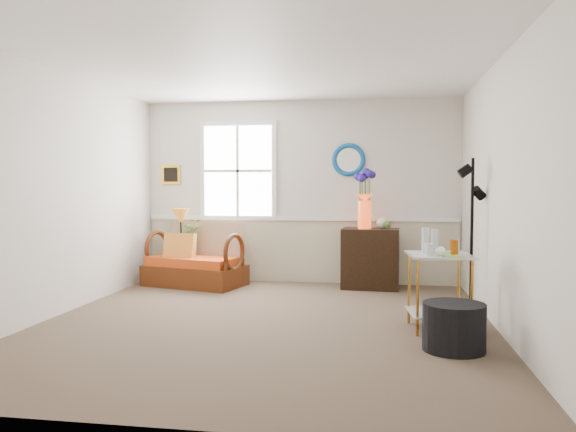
# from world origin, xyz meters

# --- Properties ---
(floor) EXTENTS (4.50, 5.00, 0.01)m
(floor) POSITION_xyz_m (0.00, 0.00, 0.00)
(floor) COLOR brown
(floor) RESTS_ON ground
(ceiling) EXTENTS (4.50, 5.00, 0.01)m
(ceiling) POSITION_xyz_m (0.00, 0.00, 2.60)
(ceiling) COLOR white
(ceiling) RESTS_ON walls
(walls) EXTENTS (4.51, 5.01, 2.60)m
(walls) POSITION_xyz_m (0.00, 0.00, 1.30)
(walls) COLOR silver
(walls) RESTS_ON floor
(wainscot) EXTENTS (4.46, 0.02, 0.90)m
(wainscot) POSITION_xyz_m (0.00, 2.48, 0.45)
(wainscot) COLOR #BDB597
(wainscot) RESTS_ON walls
(chair_rail) EXTENTS (4.46, 0.04, 0.06)m
(chair_rail) POSITION_xyz_m (0.00, 2.47, 0.92)
(chair_rail) COLOR white
(chair_rail) RESTS_ON walls
(window) EXTENTS (1.14, 0.06, 1.44)m
(window) POSITION_xyz_m (-0.90, 2.47, 1.60)
(window) COLOR white
(window) RESTS_ON walls
(picture) EXTENTS (0.28, 0.03, 0.28)m
(picture) POSITION_xyz_m (-1.92, 2.48, 1.55)
(picture) COLOR gold
(picture) RESTS_ON walls
(mirror) EXTENTS (0.47, 0.07, 0.47)m
(mirror) POSITION_xyz_m (0.70, 2.48, 1.75)
(mirror) COLOR #15709E
(mirror) RESTS_ON walls
(loveseat) EXTENTS (1.47, 1.06, 0.86)m
(loveseat) POSITION_xyz_m (-1.39, 1.97, 0.43)
(loveseat) COLOR #54250A
(loveseat) RESTS_ON floor
(throw_pillow) EXTENTS (0.46, 0.16, 0.45)m
(throw_pillow) POSITION_xyz_m (-1.59, 1.89, 0.50)
(throw_pillow) COLOR #DC5F15
(throw_pillow) RESTS_ON loveseat
(lamp_stand) EXTENTS (0.43, 0.43, 0.58)m
(lamp_stand) POSITION_xyz_m (-1.64, 2.12, 0.29)
(lamp_stand) COLOR black
(lamp_stand) RESTS_ON floor
(table_lamp) EXTENTS (0.29, 0.29, 0.48)m
(table_lamp) POSITION_xyz_m (-1.65, 2.12, 0.82)
(table_lamp) COLOR #AB6019
(table_lamp) RESTS_ON lamp_stand
(potted_plant) EXTENTS (0.42, 0.43, 0.25)m
(potted_plant) POSITION_xyz_m (-1.52, 2.18, 0.71)
(potted_plant) COLOR #4A7230
(potted_plant) RESTS_ON lamp_stand
(cabinet) EXTENTS (0.78, 0.53, 0.81)m
(cabinet) POSITION_xyz_m (1.02, 2.14, 0.40)
(cabinet) COLOR black
(cabinet) RESTS_ON floor
(flower_vase) EXTENTS (0.29, 0.29, 0.78)m
(flower_vase) POSITION_xyz_m (0.94, 2.11, 1.20)
(flower_vase) COLOR #F84B17
(flower_vase) RESTS_ON cabinet
(side_table) EXTENTS (0.63, 0.63, 0.73)m
(side_table) POSITION_xyz_m (1.69, 0.00, 0.37)
(side_table) COLOR #AC6E20
(side_table) RESTS_ON floor
(tabletop_items) EXTENTS (0.49, 0.49, 0.25)m
(tabletop_items) POSITION_xyz_m (1.71, -0.01, 0.86)
(tabletop_items) COLOR silver
(tabletop_items) RESTS_ON side_table
(floor_lamp) EXTENTS (0.26, 0.26, 1.68)m
(floor_lamp) POSITION_xyz_m (2.10, 0.72, 0.84)
(floor_lamp) COLOR black
(floor_lamp) RESTS_ON floor
(ottoman) EXTENTS (0.62, 0.62, 0.40)m
(ottoman) POSITION_xyz_m (1.75, -0.67, 0.20)
(ottoman) COLOR black
(ottoman) RESTS_ON floor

